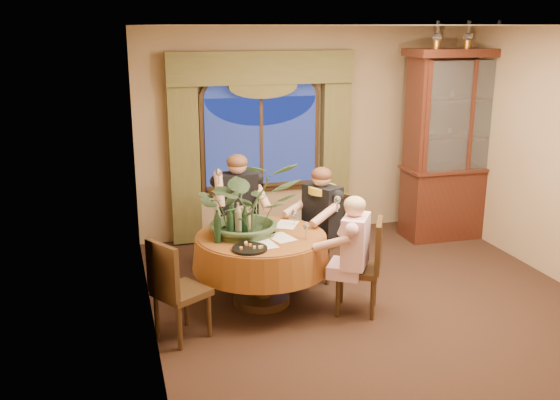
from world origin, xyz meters
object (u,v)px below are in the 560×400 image
object	(u,v)px
olive_bowl	(268,234)
wine_bottle_4	(238,218)
person_back	(238,213)
wine_bottle_3	(230,223)
china_cabinet	(460,145)
oil_lamp_right	(498,34)
wine_bottle_5	(232,217)
centerpiece_plant	(247,170)
chair_back_right	(326,237)
stoneware_vase	(245,219)
person_pink	(355,257)
wine_bottle_0	(217,226)
chair_front_left	(182,289)
person_scarf	(322,225)
dining_table	(261,269)
chair_back	(240,229)
oil_lamp_center	(468,35)
oil_lamp_left	(437,35)
wine_bottle_1	(217,219)
wine_bottle_2	(245,221)

from	to	relation	value
olive_bowl	wine_bottle_4	world-z (taller)	wine_bottle_4
person_back	wine_bottle_3	size ratio (longest dim) A/B	4.25
china_cabinet	oil_lamp_right	xyz separation A→B (m)	(0.44, 0.00, 1.43)
wine_bottle_5	centerpiece_plant	bearing A→B (deg)	-18.15
chair_back_right	stoneware_vase	distance (m)	1.16
person_pink	wine_bottle_0	bearing A→B (deg)	105.25
wine_bottle_0	wine_bottle_4	world-z (taller)	same
chair_front_left	person_pink	size ratio (longest dim) A/B	0.78
china_cabinet	wine_bottle_3	size ratio (longest dim) A/B	7.63
wine_bottle_5	chair_back_right	bearing A→B (deg)	15.95
person_scarf	person_pink	bearing A→B (deg)	153.80
dining_table	chair_back	size ratio (longest dim) A/B	1.47
oil_lamp_right	olive_bowl	bearing A→B (deg)	-156.58
china_cabinet	wine_bottle_0	world-z (taller)	china_cabinet
oil_lamp_right	wine_bottle_4	xyz separation A→B (m)	(-3.74, -1.34, -1.77)
oil_lamp_center	chair_back	distance (m)	3.81
person_back	stoneware_vase	distance (m)	0.84
wine_bottle_4	wine_bottle_5	world-z (taller)	same
chair_back	wine_bottle_0	distance (m)	1.30
olive_bowl	wine_bottle_4	bearing A→B (deg)	149.66
chair_back_right	oil_lamp_left	bearing A→B (deg)	-91.22
wine_bottle_1	wine_bottle_2	distance (m)	0.30
oil_lamp_left	person_scarf	world-z (taller)	oil_lamp_left
olive_bowl	wine_bottle_5	world-z (taller)	wine_bottle_5
chair_front_left	wine_bottle_5	xyz separation A→B (m)	(0.61, 0.70, 0.44)
person_scarf	stoneware_vase	xyz separation A→B (m)	(-0.93, -0.27, 0.22)
chair_back_right	wine_bottle_4	world-z (taller)	wine_bottle_4
wine_bottle_4	wine_bottle_0	bearing A→B (deg)	-140.53
chair_front_left	olive_bowl	xyz separation A→B (m)	(0.94, 0.46, 0.29)
chair_front_left	wine_bottle_1	xyz separation A→B (m)	(0.45, 0.66, 0.44)
chair_back	person_pink	world-z (taller)	person_pink
oil_lamp_center	person_pink	distance (m)	3.64
chair_front_left	chair_back	bearing A→B (deg)	119.20
person_scarf	stoneware_vase	bearing A→B (deg)	78.97
oil_lamp_left	wine_bottle_5	distance (m)	3.63
chair_back_right	wine_bottle_1	distance (m)	1.43
oil_lamp_left	wine_bottle_3	world-z (taller)	oil_lamp_left
chair_back	wine_bottle_3	size ratio (longest dim) A/B	2.91
stoneware_vase	wine_bottle_1	bearing A→B (deg)	-177.18
wine_bottle_3	dining_table	bearing A→B (deg)	7.82
chair_front_left	centerpiece_plant	size ratio (longest dim) A/B	0.82
wine_bottle_1	person_scarf	bearing A→B (deg)	13.10
dining_table	oil_lamp_center	xyz separation A→B (m)	(3.08, 1.43, 2.31)
oil_lamp_right	wine_bottle_0	size ratio (longest dim) A/B	1.03
oil_lamp_center	chair_front_left	distance (m)	4.94
wine_bottle_2	wine_bottle_3	bearing A→B (deg)	-174.58
china_cabinet	chair_front_left	bearing A→B (deg)	-153.66
wine_bottle_2	dining_table	bearing A→B (deg)	10.00
oil_lamp_center	olive_bowl	size ratio (longest dim) A/B	2.27
oil_lamp_right	wine_bottle_0	xyz separation A→B (m)	(-3.99, -1.55, -1.77)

